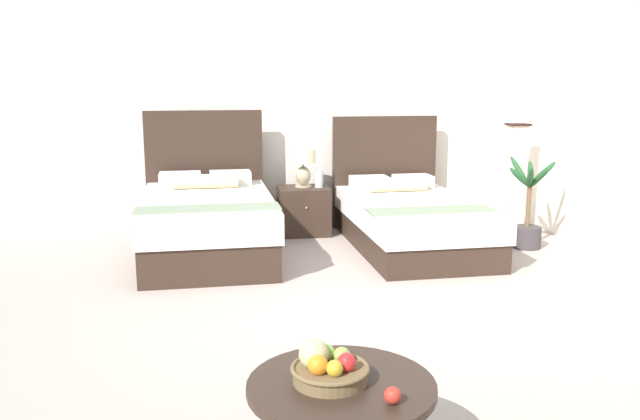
# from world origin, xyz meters

# --- Properties ---
(ground_plane) EXTENTS (9.27, 9.99, 0.02)m
(ground_plane) POSITION_xyz_m (0.00, 0.00, -0.01)
(ground_plane) COLOR #AD9B91
(wall_back) EXTENTS (9.27, 0.12, 2.74)m
(wall_back) POSITION_xyz_m (0.00, 3.20, 1.37)
(wall_back) COLOR white
(wall_back) RESTS_ON ground
(bed_near_window) EXTENTS (1.32, 2.09, 1.37)m
(bed_near_window) POSITION_xyz_m (-1.03, 1.94, 0.34)
(bed_near_window) COLOR #32241B
(bed_near_window) RESTS_ON ground
(bed_near_corner) EXTENTS (1.27, 2.21, 1.29)m
(bed_near_corner) POSITION_xyz_m (1.03, 1.95, 0.29)
(bed_near_corner) COLOR #32241B
(bed_near_corner) RESTS_ON ground
(nightstand) EXTENTS (0.56, 0.50, 0.53)m
(nightstand) POSITION_xyz_m (0.01, 2.68, 0.26)
(nightstand) COLOR #32241B
(nightstand) RESTS_ON ground
(table_lamp) EXTENTS (0.28, 0.28, 0.42)m
(table_lamp) POSITION_xyz_m (0.01, 2.70, 0.80)
(table_lamp) COLOR tan
(table_lamp) RESTS_ON nightstand
(vase) EXTENTS (0.09, 0.09, 0.20)m
(vase) POSITION_xyz_m (0.18, 2.64, 0.63)
(vase) COLOR #B2C1BD
(vase) RESTS_ON nightstand
(coffee_table) EXTENTS (0.80, 0.80, 0.46)m
(coffee_table) POSITION_xyz_m (-0.42, -1.96, 0.35)
(coffee_table) COLOR #32241B
(coffee_table) RESTS_ON ground
(fruit_bowl) EXTENTS (0.34, 0.34, 0.18)m
(fruit_bowl) POSITION_xyz_m (-0.48, -1.94, 0.52)
(fruit_bowl) COLOR brown
(fruit_bowl) RESTS_ON coffee_table
(loose_apple) EXTENTS (0.07, 0.07, 0.07)m
(loose_apple) POSITION_xyz_m (-0.26, -2.17, 0.49)
(loose_apple) COLOR red
(loose_apple) RESTS_ON coffee_table
(floor_lamp_corner) EXTENTS (0.23, 0.23, 1.22)m
(floor_lamp_corner) POSITION_xyz_m (2.41, 2.50, 0.61)
(floor_lamp_corner) COLOR black
(floor_lamp_corner) RESTS_ON ground
(potted_palm) EXTENTS (0.55, 0.55, 0.95)m
(potted_palm) POSITION_xyz_m (2.20, 1.71, 0.30)
(potted_palm) COLOR #393437
(potted_palm) RESTS_ON ground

